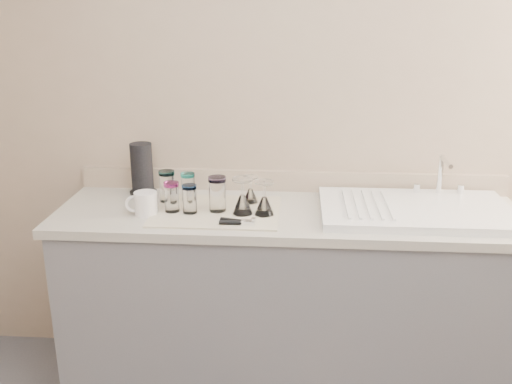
# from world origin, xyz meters

# --- Properties ---
(room_envelope) EXTENTS (3.54, 3.50, 2.52)m
(room_envelope) POSITION_xyz_m (0.00, 0.00, 1.56)
(room_envelope) COLOR #57575D
(room_envelope) RESTS_ON ground
(counter_unit) EXTENTS (2.06, 0.62, 0.90)m
(counter_unit) POSITION_xyz_m (0.00, 1.20, 0.45)
(counter_unit) COLOR slate
(counter_unit) RESTS_ON ground
(sink_unit) EXTENTS (0.82, 0.50, 0.22)m
(sink_unit) POSITION_xyz_m (0.55, 1.20, 0.92)
(sink_unit) COLOR white
(sink_unit) RESTS_ON counter_unit
(dish_towel) EXTENTS (0.55, 0.42, 0.01)m
(dish_towel) POSITION_xyz_m (-0.32, 1.16, 0.90)
(dish_towel) COLOR silver
(dish_towel) RESTS_ON counter_unit
(tumbler_teal) EXTENTS (0.07, 0.07, 0.14)m
(tumbler_teal) POSITION_xyz_m (-0.56, 1.27, 0.98)
(tumbler_teal) COLOR white
(tumbler_teal) RESTS_ON dish_towel
(tumbler_cyan) EXTENTS (0.06, 0.06, 0.13)m
(tumbler_cyan) POSITION_xyz_m (-0.47, 1.29, 0.97)
(tumbler_cyan) COLOR white
(tumbler_cyan) RESTS_ON dish_towel
(tumbler_magenta) EXTENTS (0.07, 0.07, 0.13)m
(tumbler_magenta) POSITION_xyz_m (-0.51, 1.13, 0.97)
(tumbler_magenta) COLOR white
(tumbler_magenta) RESTS_ON dish_towel
(tumbler_blue) EXTENTS (0.06, 0.06, 0.13)m
(tumbler_blue) POSITION_xyz_m (-0.43, 1.12, 0.97)
(tumbler_blue) COLOR white
(tumbler_blue) RESTS_ON dish_towel
(tumbler_lavender) EXTENTS (0.08, 0.08, 0.15)m
(tumbler_lavender) POSITION_xyz_m (-0.31, 1.16, 0.99)
(tumbler_lavender) COLOR white
(tumbler_lavender) RESTS_ON dish_towel
(goblet_back_left) EXTENTS (0.07, 0.07, 0.12)m
(goblet_back_left) POSITION_xyz_m (-0.18, 1.28, 0.95)
(goblet_back_left) COLOR white
(goblet_back_left) RESTS_ON dish_towel
(goblet_front_left) EXTENTS (0.09, 0.09, 0.16)m
(goblet_front_left) POSITION_xyz_m (-0.20, 1.13, 0.96)
(goblet_front_left) COLOR white
(goblet_front_left) RESTS_ON dish_towel
(goblet_front_right) EXTENTS (0.08, 0.08, 0.15)m
(goblet_front_right) POSITION_xyz_m (-0.11, 1.12, 0.96)
(goblet_front_right) COLOR white
(goblet_front_right) RESTS_ON dish_towel
(can_opener) EXTENTS (0.15, 0.06, 0.02)m
(can_opener) POSITION_xyz_m (-0.21, 1.00, 0.92)
(can_opener) COLOR silver
(can_opener) RESTS_ON dish_towel
(white_mug) EXTENTS (0.15, 0.12, 0.10)m
(white_mug) POSITION_xyz_m (-0.62, 1.11, 0.95)
(white_mug) COLOR white
(white_mug) RESTS_ON counter_unit
(paper_towel_roll) EXTENTS (0.13, 0.13, 0.24)m
(paper_towel_roll) POSITION_xyz_m (-0.71, 1.40, 1.02)
(paper_towel_roll) COLOR black
(paper_towel_roll) RESTS_ON counter_unit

